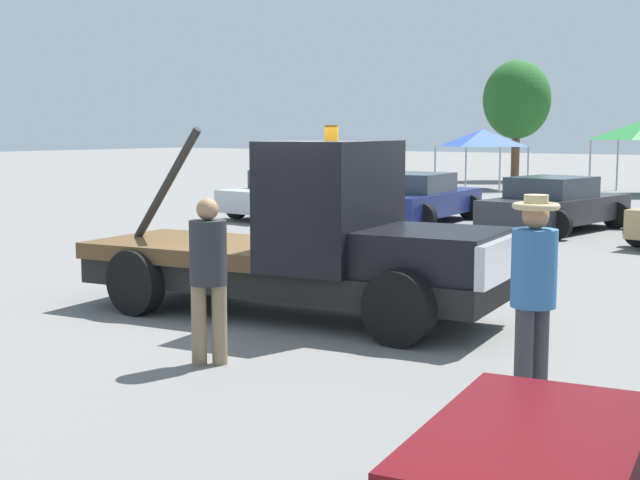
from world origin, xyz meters
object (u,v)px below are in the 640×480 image
Objects in this scene: tow_truck at (313,245)px; person_near_truck at (534,281)px; person_at_hood at (208,269)px; canopy_tent_blue at (483,138)px; parked_car_navy at (418,199)px; tree_left at (517,100)px; parked_car_charcoal at (555,205)px; parked_car_silver at (298,194)px.

tow_truck reaches higher than person_near_truck.
tow_truck is 3.15× the size of person_near_truck.
person_at_hood is 28.82m from canopy_tent_blue.
person_at_hood is at bearing -152.17° from person_near_truck.
person_at_hood is 0.36× the size of parked_car_navy.
person_at_hood is 0.31× the size of tree_left.
person_near_truck is 36.38m from tree_left.
person_at_hood reaches higher than parked_car_navy.
person_at_hood is (0.47, -2.55, 0.05)m from tow_truck.
parked_car_navy is 21.30m from tree_left.
person_near_truck is at bearing -152.68° from parked_car_charcoal.
canopy_tent_blue is 7.22m from tree_left.
parked_car_silver is 3.72m from parked_car_navy.
parked_car_navy is (-5.15, 13.80, -0.37)m from person_at_hood.
person_near_truck reaches higher than parked_car_charcoal.
tow_truck is 1.03× the size of tree_left.
tow_truck reaches higher than parked_car_silver.
person_at_hood reaches higher than parked_car_silver.
tow_truck is 1.26× the size of parked_car_charcoal.
canopy_tent_blue is (-4.40, 13.37, 1.48)m from parked_car_navy.
tree_left is (-2.14, 20.56, 3.23)m from parked_car_silver.
parked_car_navy is at bearing -79.01° from parked_car_silver.
tree_left is (-1.44, 6.86, 1.75)m from canopy_tent_blue.
tow_truck is 2.05× the size of canopy_tent_blue.
canopy_tent_blue is at bearing 13.03° from parked_car_navy.
person_near_truck is at bearing -64.12° from canopy_tent_blue.
person_near_truck reaches higher than parked_car_navy.
parked_car_charcoal is at bearing -90.25° from parked_car_navy.
person_at_hood is 16.12m from parked_car_silver.
canopy_tent_blue reaches higher than parked_car_navy.
tree_left is at bearing 160.30° from person_at_hood.
parked_car_silver is 7.35m from parked_car_charcoal.
person_near_truck is 0.65× the size of canopy_tent_blue.
tow_truck is 13.77m from parked_car_silver.
tow_truck is at bearing -167.23° from parked_car_charcoal.
person_at_hood reaches higher than parked_car_charcoal.
parked_car_silver is (-12.15, 12.79, -0.47)m from person_near_truck.
person_near_truck is 0.38× the size of parked_car_navy.
tow_truck is 12.19m from parked_car_navy.
tree_left is at bearing 100.76° from tow_truck.
tow_truck is at bearing -69.76° from canopy_tent_blue.
parked_car_silver and parked_car_charcoal have the same top height.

